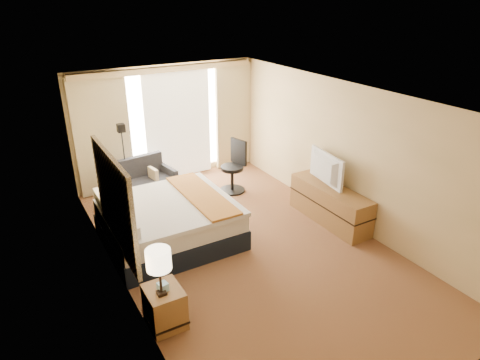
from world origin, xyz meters
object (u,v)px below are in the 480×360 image
loveseat (142,185)px  desk_chair (234,169)px  nightstand_right (113,224)px  lamp_right (108,185)px  nightstand_left (165,307)px  media_dresser (330,204)px  bed (169,222)px  floor_lamp (123,146)px  television (322,169)px  lamp_left (159,260)px

loveseat → desk_chair: size_ratio=1.25×
nightstand_right → desk_chair: bearing=13.0°
lamp_right → loveseat: bearing=54.5°
nightstand_right → loveseat: size_ratio=0.39×
nightstand_left → media_dresser: (3.70, 1.05, 0.07)m
loveseat → bed: bearing=-103.7°
nightstand_left → bed: (0.81, 1.90, 0.11)m
floor_lamp → desk_chair: 2.36m
floor_lamp → television: (2.93, -2.75, -0.13)m
desk_chair → lamp_left: bearing=-146.2°
lamp_left → lamp_right: (0.04, 2.54, -0.02)m
nightstand_right → bed: 1.01m
nightstand_left → bed: bed is taller
nightstand_right → bed: bearing=-36.6°
loveseat → lamp_left: size_ratio=2.18×
media_dresser → television: television is taller
nightstand_right → television: 3.91m
lamp_left → television: size_ratio=0.64×
media_dresser → lamp_right: bearing=159.1°
loveseat → nightstand_right: bearing=-135.0°
desk_chair → television: size_ratio=1.11×
nightstand_left → lamp_right: lamp_right is taller
lamp_left → television: television is taller
lamp_right → media_dresser: bearing=-20.9°
nightstand_left → lamp_left: 0.79m
media_dresser → lamp_left: (-3.75, -1.13, 0.71)m
media_dresser → lamp_right: lamp_right is taller
nightstand_right → lamp_left: bearing=-91.1°
media_dresser → nightstand_left: bearing=-164.2°
media_dresser → floor_lamp: floor_lamp is taller
nightstand_right → desk_chair: desk_chair is taller
nightstand_left → bed: bearing=66.9°
bed → floor_lamp: floor_lamp is taller
bed → desk_chair: bearing=31.9°
television → media_dresser: bearing=-161.1°
loveseat → lamp_left: bearing=-113.5°
nightstand_right → media_dresser: (3.70, -1.45, 0.07)m
loveseat → lamp_right: (-0.97, -1.36, 0.76)m
nightstand_left → desk_chair: 4.24m
media_dresser → desk_chair: desk_chair is taller
desk_chair → floor_lamp: bearing=142.4°
nightstand_right → lamp_left: 2.69m
nightstand_right → desk_chair: (2.82, 0.65, 0.23)m
media_dresser → television: bearing=101.3°
television → lamp_right: bearing=79.9°
desk_chair → television: bearing=-80.4°
nightstand_left → desk_chair: desk_chair is taller
nightstand_right → television: television is taller
nightstand_right → media_dresser: size_ratio=0.31×
nightstand_right → lamp_right: 0.76m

